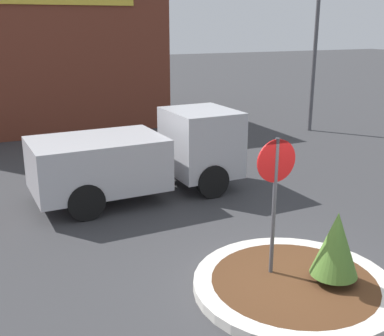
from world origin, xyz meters
TOP-DOWN VIEW (x-y plane):
  - ground_plane at (0.00, 0.00)m, footprint 120.00×120.00m
  - traffic_island at (0.00, 0.00)m, footprint 3.43×3.43m
  - stop_sign at (-0.19, 0.42)m, footprint 0.73×0.07m
  - island_shrub at (0.58, -0.29)m, footprint 0.79×0.79m
  - utility_truck at (-0.80, 5.54)m, footprint 5.43×2.33m
  - storefront_building at (-2.01, 16.34)m, footprint 10.28×6.07m
  - light_pole at (8.22, 10.25)m, footprint 0.70×0.30m

SIDE VIEW (x-z plane):
  - ground_plane at x=0.00m, z-range 0.00..0.00m
  - traffic_island at x=0.00m, z-range 0.00..0.17m
  - island_shrub at x=0.58m, z-range 0.25..1.50m
  - utility_truck at x=-0.80m, z-range 0.03..2.17m
  - stop_sign at x=-0.19m, z-range 0.51..3.10m
  - storefront_building at x=-2.01m, z-range 0.00..6.28m
  - light_pole at x=8.22m, z-range 0.57..8.22m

